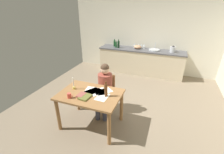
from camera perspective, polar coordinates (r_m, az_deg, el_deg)
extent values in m
cube|color=#7A6B56|center=(4.13, 3.43, -10.40)|extent=(5.20, 5.20, 0.04)
cube|color=beige|center=(6.00, 11.49, 14.27)|extent=(5.20, 0.12, 2.60)
cube|color=beige|center=(5.88, 10.15, 5.36)|extent=(2.94, 0.60, 0.86)
cube|color=#4C4C51|center=(5.75, 10.49, 9.58)|extent=(2.98, 0.64, 0.04)
cube|color=olive|center=(3.16, -7.93, -6.23)|extent=(1.21, 0.84, 0.04)
cylinder|color=olive|center=(3.41, -18.80, -12.75)|extent=(0.07, 0.07, 0.72)
cylinder|color=olive|center=(2.94, -1.05, -18.09)|extent=(0.07, 0.07, 0.72)
cylinder|color=olive|center=(3.87, -12.26, -6.90)|extent=(0.07, 0.07, 0.72)
cylinder|color=olive|center=(3.47, 3.41, -10.42)|extent=(0.07, 0.07, 0.72)
cube|color=olive|center=(3.75, -2.27, -5.91)|extent=(0.45, 0.45, 0.04)
cube|color=olive|center=(3.80, -1.61, -1.79)|extent=(0.36, 0.08, 0.40)
cylinder|color=olive|center=(3.78, -5.41, -9.87)|extent=(0.04, 0.04, 0.44)
cylinder|color=olive|center=(3.70, -0.30, -10.58)|extent=(0.04, 0.04, 0.44)
cylinder|color=olive|center=(4.05, -3.94, -7.19)|extent=(0.04, 0.04, 0.44)
cylinder|color=olive|center=(3.97, 0.81, -7.79)|extent=(0.04, 0.04, 0.44)
cylinder|color=brown|center=(3.61, -2.46, -2.62)|extent=(0.36, 0.36, 0.50)
sphere|color=#D8AD8C|center=(3.46, -2.57, 2.67)|extent=(0.20, 0.20, 0.20)
sphere|color=#473323|center=(3.44, -2.58, 3.29)|extent=(0.19, 0.19, 0.19)
cylinder|color=#383847|center=(3.59, -4.42, -7.39)|extent=(0.18, 0.39, 0.13)
cylinder|color=#383847|center=(3.57, -5.19, -12.03)|extent=(0.10, 0.10, 0.45)
cylinder|color=#383847|center=(3.56, -1.93, -7.72)|extent=(0.18, 0.39, 0.13)
cylinder|color=#383847|center=(3.54, -2.66, -12.41)|extent=(0.10, 0.10, 0.45)
cylinder|color=#D84C3F|center=(3.07, -15.14, -6.48)|extent=(0.07, 0.07, 0.10)
torus|color=#D84C3F|center=(3.05, -14.53, -6.56)|extent=(0.07, 0.01, 0.07)
cylinder|color=gold|center=(3.36, -13.49, -3.81)|extent=(0.06, 0.06, 0.05)
cylinder|color=white|center=(3.31, -13.72, -1.85)|extent=(0.02, 0.02, 0.21)
cube|color=brown|center=(3.11, -10.98, -6.36)|extent=(0.14, 0.20, 0.03)
cube|color=brown|center=(3.04, -9.66, -7.04)|extent=(0.20, 0.25, 0.03)
cube|color=white|center=(3.23, -6.97, -5.08)|extent=(0.33, 0.36, 0.00)
cube|color=white|center=(3.19, -5.70, -5.37)|extent=(0.32, 0.36, 0.00)
cube|color=white|center=(3.21, -2.78, -5.09)|extent=(0.35, 0.36, 0.00)
cube|color=white|center=(3.26, -7.80, -4.74)|extent=(0.25, 0.32, 0.00)
cube|color=white|center=(3.03, -3.50, -7.13)|extent=(0.22, 0.30, 0.00)
cube|color=white|center=(3.20, -4.29, -5.20)|extent=(0.35, 0.36, 0.00)
cylinder|color=#593319|center=(2.98, -2.19, -4.81)|extent=(0.06, 0.06, 0.25)
cylinder|color=#593319|center=(2.91, -2.24, -2.10)|extent=(0.03, 0.03, 0.06)
cylinder|color=#B2B7BC|center=(5.68, 14.93, 9.40)|extent=(0.36, 0.36, 0.04)
cylinder|color=silver|center=(5.81, 15.24, 10.72)|extent=(0.02, 0.02, 0.24)
cylinder|color=#194C23|center=(6.04, 0.91, 11.97)|extent=(0.07, 0.07, 0.21)
cylinder|color=#194C23|center=(6.01, 0.92, 13.20)|extent=(0.03, 0.03, 0.05)
cylinder|color=#194C23|center=(5.87, 1.49, 11.49)|extent=(0.06, 0.06, 0.19)
cylinder|color=#194C23|center=(5.85, 1.50, 12.63)|extent=(0.03, 0.03, 0.05)
cylinder|color=black|center=(5.84, 2.34, 11.60)|extent=(0.08, 0.08, 0.23)
cylinder|color=black|center=(5.80, 2.37, 13.01)|extent=(0.03, 0.03, 0.06)
ellipsoid|color=tan|center=(5.80, 9.20, 10.65)|extent=(0.27, 0.27, 0.12)
cylinder|color=#B7BABF|center=(5.64, 20.99, 9.21)|extent=(0.18, 0.18, 0.18)
cone|color=#262628|center=(5.62, 21.17, 10.29)|extent=(0.11, 0.11, 0.04)
cylinder|color=silver|center=(5.88, 11.36, 10.07)|extent=(0.06, 0.06, 0.00)
cylinder|color=silver|center=(5.87, 11.39, 10.42)|extent=(0.01, 0.01, 0.07)
cone|color=silver|center=(5.85, 11.45, 11.13)|extent=(0.07, 0.07, 0.08)
cylinder|color=silver|center=(5.89, 10.39, 10.19)|extent=(0.06, 0.06, 0.00)
cylinder|color=silver|center=(5.89, 10.42, 10.54)|extent=(0.01, 0.01, 0.07)
cone|color=silver|center=(5.87, 10.47, 11.25)|extent=(0.07, 0.07, 0.08)
cylinder|color=silver|center=(5.91, 9.44, 10.31)|extent=(0.06, 0.06, 0.00)
cylinder|color=silver|center=(5.90, 9.46, 10.65)|extent=(0.01, 0.01, 0.07)
cone|color=silver|center=(5.88, 9.52, 11.36)|extent=(0.07, 0.07, 0.08)
cylinder|color=silver|center=(5.94, 7.99, 10.47)|extent=(0.06, 0.06, 0.00)
cylinder|color=silver|center=(5.93, 8.01, 10.82)|extent=(0.01, 0.01, 0.07)
cone|color=silver|center=(5.91, 8.05, 11.52)|extent=(0.07, 0.07, 0.08)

